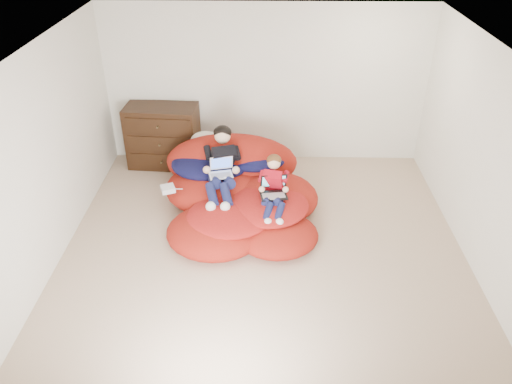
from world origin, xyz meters
name	(u,v)px	position (x,y,z in m)	size (l,w,h in m)	color
room_shell	(263,235)	(0.00, 0.00, 0.22)	(5.10, 5.10, 2.77)	tan
dresser	(163,136)	(-1.62, 2.21, 0.50)	(1.15, 0.66, 1.00)	black
beanbag_pile	(237,192)	(-0.38, 0.93, 0.27)	(2.21, 2.39, 0.90)	#AB1E13
cream_pillow	(205,141)	(-0.90, 1.82, 0.62)	(0.45, 0.28, 0.28)	beige
older_boy	(222,162)	(-0.59, 1.02, 0.69)	(0.43, 1.18, 0.74)	black
younger_boy	(274,185)	(0.12, 0.59, 0.60)	(0.33, 0.88, 0.60)	red
laptop_white	(221,170)	(-0.59, 0.92, 0.63)	(0.35, 0.34, 0.23)	silver
laptop_black	(274,189)	(0.12, 0.56, 0.55)	(0.38, 0.38, 0.24)	black
power_adapter	(168,189)	(-1.30, 0.75, 0.42)	(0.18, 0.18, 0.07)	silver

